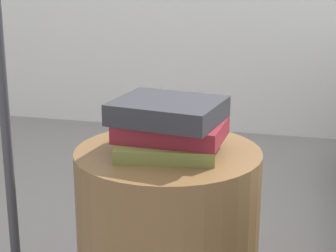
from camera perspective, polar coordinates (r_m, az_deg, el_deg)
side_table at (r=1.60m, az=0.00°, el=-11.61°), size 0.47×0.47×0.54m
book_olive at (r=1.48m, az=-0.27°, el=-1.89°), size 0.27×0.24×0.03m
book_maroon at (r=1.48m, az=0.35°, el=-0.31°), size 0.26×0.19×0.04m
book_charcoal at (r=1.46m, az=-0.14°, el=1.51°), size 0.28×0.24×0.05m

